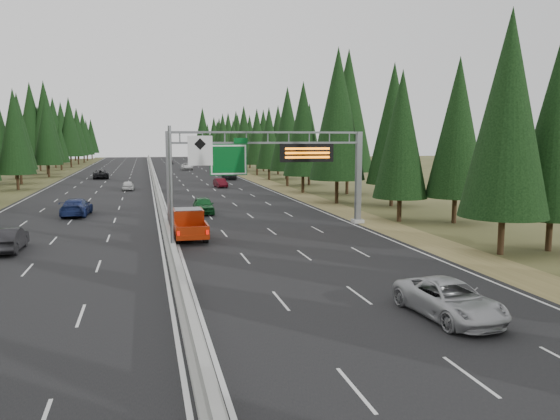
{
  "coord_description": "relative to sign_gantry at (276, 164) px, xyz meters",
  "views": [
    {
      "loc": [
        -1.49,
        -8.56,
        7.33
      ],
      "look_at": [
        5.58,
        20.0,
        3.45
      ],
      "focal_mm": 35.0,
      "sensor_mm": 36.0,
      "label": 1
    }
  ],
  "objects": [
    {
      "name": "car_onc_white",
      "position": [
        -12.77,
        35.64,
        -4.52
      ],
      "size": [
        1.69,
        3.98,
        1.34
      ],
      "primitive_type": "imported",
      "rotation": [
        0.0,
        0.0,
        3.11
      ],
      "color": "silver",
      "rests_on": "road"
    },
    {
      "name": "road",
      "position": [
        -8.92,
        45.12,
        -5.23
      ],
      "size": [
        32.0,
        260.0,
        0.08
      ],
      "primitive_type": "cube",
      "color": "black",
      "rests_on": "ground"
    },
    {
      "name": "car_ahead_far",
      "position": [
        -3.41,
        114.26,
        -4.55
      ],
      "size": [
        1.57,
        3.79,
        1.28
      ],
      "primitive_type": "imported",
      "rotation": [
        0.0,
        0.0,
        0.01
      ],
      "color": "black",
      "rests_on": "road"
    },
    {
      "name": "car_ahead_dkred",
      "position": [
        0.42,
        37.15,
        -4.53
      ],
      "size": [
        1.78,
        4.14,
        1.33
      ],
      "primitive_type": "imported",
      "rotation": [
        0.0,
        0.0,
        0.1
      ],
      "color": "#570C17",
      "rests_on": "road"
    },
    {
      "name": "hov_sign_pole",
      "position": [
        -8.33,
        -9.92,
        -0.54
      ],
      "size": [
        2.8,
        0.5,
        8.0
      ],
      "color": "slate",
      "rests_on": "road"
    },
    {
      "name": "tree_row_right",
      "position": [
        13.15,
        32.39,
        3.55
      ],
      "size": [
        11.58,
        245.18,
        18.75
      ],
      "color": "black",
      "rests_on": "ground"
    },
    {
      "name": "car_ahead_dkgrey",
      "position": [
        4.01,
        52.51,
        -4.41
      ],
      "size": [
        2.22,
        5.38,
        1.56
      ],
      "primitive_type": "imported",
      "rotation": [
        0.0,
        0.0,
        -0.01
      ],
      "color": "black",
      "rests_on": "road"
    },
    {
      "name": "median_barrier",
      "position": [
        -8.92,
        45.12,
        -4.85
      ],
      "size": [
        0.7,
        260.0,
        0.85
      ],
      "color": "#9B9B95",
      "rests_on": "road"
    },
    {
      "name": "car_onc_blue",
      "position": [
        -16.78,
        10.5,
        -4.36
      ],
      "size": [
        2.66,
        5.82,
        1.65
      ],
      "primitive_type": "imported",
      "rotation": [
        0.0,
        0.0,
        3.08
      ],
      "color": "navy",
      "rests_on": "road"
    },
    {
      "name": "sign_gantry",
      "position": [
        0.0,
        0.0,
        0.0
      ],
      "size": [
        16.75,
        0.98,
        7.8
      ],
      "color": "slate",
      "rests_on": "road"
    },
    {
      "name": "car_ahead_green",
      "position": [
        -5.03,
        9.19,
        -4.39
      ],
      "size": [
        2.03,
        4.76,
        1.6
      ],
      "primitive_type": "imported",
      "rotation": [
        0.0,
        0.0,
        -0.03
      ],
      "color": "#135423",
      "rests_on": "road"
    },
    {
      "name": "car_onc_near",
      "position": [
        -19.12,
        -5.7,
        -4.41
      ],
      "size": [
        1.67,
        4.75,
        1.56
      ],
      "primitive_type": "imported",
      "rotation": [
        0.0,
        0.0,
        3.14
      ],
      "color": "black",
      "rests_on": "road"
    },
    {
      "name": "silver_minivan",
      "position": [
        1.45,
        -24.25,
        -4.44
      ],
      "size": [
        2.93,
        5.59,
        1.5
      ],
      "primitive_type": "imported",
      "rotation": [
        0.0,
        0.0,
        0.08
      ],
      "color": "#ABACB0",
      "rests_on": "road"
    },
    {
      "name": "car_ahead_white",
      "position": [
        -0.92,
        84.34,
        -4.42
      ],
      "size": [
        2.66,
        5.59,
        1.54
      ],
      "primitive_type": "imported",
      "rotation": [
        0.0,
        0.0,
        -0.02
      ],
      "color": "white",
      "rests_on": "road"
    },
    {
      "name": "shoulder_left",
      "position": [
        -26.72,
        45.12,
        -5.24
      ],
      "size": [
        3.6,
        260.0,
        0.06
      ],
      "primitive_type": "cube",
      "color": "#40431F",
      "rests_on": "ground"
    },
    {
      "name": "shoulder_right",
      "position": [
        8.88,
        45.12,
        -5.24
      ],
      "size": [
        3.6,
        260.0,
        0.06
      ],
      "primitive_type": "cube",
      "color": "olive",
      "rests_on": "ground"
    },
    {
      "name": "red_pickup",
      "position": [
        -7.42,
        -3.45,
        -4.05
      ],
      "size": [
        2.26,
        6.32,
        2.06
      ],
      "color": "black",
      "rests_on": "road"
    },
    {
      "name": "car_onc_far",
      "position": [
        -18.22,
        60.02,
        -4.38
      ],
      "size": [
        3.18,
        6.04,
        1.62
      ],
      "primitive_type": "imported",
      "rotation": [
        0.0,
        0.0,
        3.23
      ],
      "color": "black",
      "rests_on": "road"
    }
  ]
}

